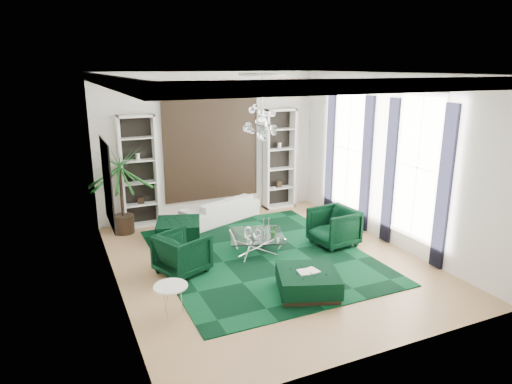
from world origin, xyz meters
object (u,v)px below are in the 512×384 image
armchair_right (334,227)px  side_table (171,301)px  coffee_table (257,243)px  ottoman_front (308,282)px  palm (120,180)px  sofa (220,209)px  ottoman_side (179,230)px  armchair_left (182,253)px

armchair_right → side_table: size_ratio=1.71×
coffee_table → ottoman_front: size_ratio=1.10×
armchair_right → coffee_table: 1.80m
palm → sofa: bearing=-2.3°
ottoman_side → armchair_right: bearing=-30.1°
ottoman_side → palm: 1.83m
coffee_table → palm: 3.61m
ottoman_side → side_table: (-1.00, -3.30, 0.04)m
sofa → coffee_table: 2.30m
ottoman_side → ottoman_front: (1.40, -3.55, -0.01)m
armchair_left → palm: 2.99m
armchair_right → side_table: (-4.10, -1.50, -0.16)m
armchair_right → ottoman_front: armchair_right is taller
palm → armchair_left: bearing=-75.7°
armchair_right → palm: 5.10m
sofa → coffee_table: sofa is taller
side_table → armchair_left: bearing=68.2°
armchair_right → coffee_table: (-1.75, 0.35, -0.23)m
palm → armchair_right: bearing=-33.2°
armchair_left → ottoman_side: (0.40, 1.80, -0.18)m
armchair_right → coffee_table: size_ratio=0.82×
ottoman_side → ottoman_front: 3.82m
coffee_table → ottoman_front: 2.10m
coffee_table → sofa: bearing=90.0°
armchair_left → side_table: (-0.60, -1.50, -0.14)m
side_table → sofa: bearing=60.5°
armchair_right → coffee_table: armchair_right is taller
armchair_left → side_table: size_ratio=1.62×
ottoman_side → ottoman_front: size_ratio=0.95×
ottoman_front → palm: size_ratio=0.39×
ottoman_front → side_table: bearing=174.1°
sofa → armchair_right: size_ratio=2.27×
armchair_left → ottoman_front: (1.80, -1.75, -0.19)m
ottoman_side → sofa: bearing=32.2°
coffee_table → side_table: size_ratio=2.09×
ottoman_front → palm: (-2.50, 4.50, 1.13)m
ottoman_side → coffee_table: bearing=-47.0°
ottoman_side → palm: (-1.10, 0.95, 1.11)m
armchair_left → palm: (-0.70, 2.75, 0.93)m
sofa → ottoman_side: bearing=10.6°
sofa → ottoman_front: sofa is taller
side_table → palm: size_ratio=0.21×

